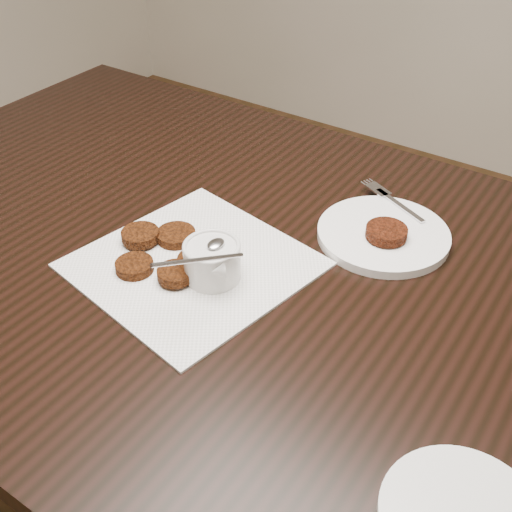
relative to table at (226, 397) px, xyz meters
The scene contains 5 objects.
table is the anchor object (origin of this frame).
napkin 0.38m from the table, 98.04° to the right, with size 0.33×0.33×0.00m, color white.
sauce_ramekin 0.45m from the table, 60.85° to the right, with size 0.12×0.12×0.12m, color silver, non-canonical shape.
patty_cluster 0.40m from the table, 125.12° to the right, with size 0.22×0.22×0.02m, color #632A0D, non-canonical shape.
plate_with_patty 0.48m from the table, 40.33° to the left, with size 0.22×0.22×0.03m, color white, non-canonical shape.
Camera 1 is at (0.46, -0.57, 1.38)m, focal length 44.59 mm.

